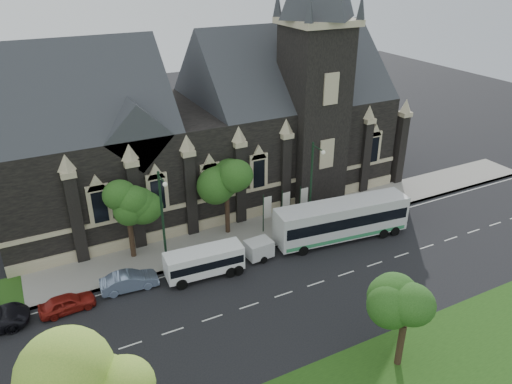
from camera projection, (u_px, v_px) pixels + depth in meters
ground at (249, 306)px, 36.75m from camera, size 160.00×160.00×0.00m
sidewalk at (202, 245)px, 44.30m from camera, size 80.00×5.00×0.15m
museum at (212, 123)px, 50.27m from camera, size 40.00×17.70×29.90m
tree_park_near at (102, 382)px, 22.08m from camera, size 4.42×4.42×8.56m
tree_park_east at (407, 304)px, 29.82m from camera, size 3.40×3.40×6.28m
tree_walk_right at (227, 176)px, 44.07m from camera, size 4.08×4.08×7.80m
tree_walk_left at (128, 197)px, 40.39m from camera, size 3.91×3.91×7.64m
street_lamp_near at (312, 183)px, 44.29m from camera, size 0.36×1.88×9.00m
street_lamp_mid at (163, 218)px, 38.52m from camera, size 0.36×1.88×9.00m
banner_flag_left at (266, 210)px, 45.48m from camera, size 0.90×0.10×4.00m
banner_flag_center at (285, 205)px, 46.30m from camera, size 0.90×0.10×4.00m
banner_flag_right at (302, 201)px, 47.13m from camera, size 0.90×0.10×4.00m
tour_coach at (342, 220)px, 44.59m from camera, size 12.86×4.13×3.69m
shuttle_bus at (205, 261)px, 39.59m from camera, size 6.48×2.67×2.45m
box_trailer at (259, 249)px, 42.08m from camera, size 3.26×1.92×1.72m
sedan at (129, 281)px, 38.32m from camera, size 4.57×1.91×1.47m
car_far_red at (67, 303)px, 35.98m from camera, size 4.10×1.83×1.37m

